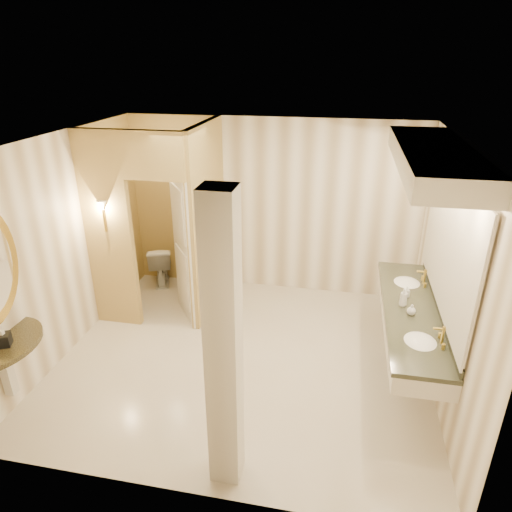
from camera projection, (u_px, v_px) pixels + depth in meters
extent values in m
plane|color=beige|center=(244.00, 357.00, 5.78)|extent=(4.50, 4.50, 0.00)
plane|color=white|center=(241.00, 141.00, 4.68)|extent=(4.50, 4.50, 0.00)
cube|color=white|center=(271.00, 207.00, 7.02)|extent=(4.50, 0.02, 2.70)
cube|color=white|center=(185.00, 369.00, 3.44)|extent=(4.50, 0.02, 2.70)
cube|color=white|center=(65.00, 246.00, 5.63)|extent=(0.02, 4.00, 2.70)
cube|color=white|center=(450.00, 278.00, 4.83)|extent=(0.02, 4.00, 2.70)
cube|color=tan|center=(207.00, 220.00, 6.49)|extent=(0.10, 1.50, 2.70)
cube|color=tan|center=(109.00, 233.00, 6.02)|extent=(0.65, 0.10, 2.70)
cube|color=tan|center=(153.00, 156.00, 5.46)|extent=(0.80, 0.10, 0.60)
cube|color=silver|center=(183.00, 250.00, 6.27)|extent=(0.50, 0.68, 2.10)
cylinder|color=gold|center=(104.00, 221.00, 5.87)|extent=(0.03, 0.03, 0.30)
cone|color=silver|center=(102.00, 206.00, 5.79)|extent=(0.14, 0.14, 0.14)
cube|color=silver|center=(411.00, 319.00, 5.23)|extent=(0.60, 2.42, 0.24)
cube|color=black|center=(412.00, 310.00, 5.18)|extent=(0.64, 2.46, 0.05)
cube|color=black|center=(439.00, 307.00, 5.11)|extent=(0.03, 2.42, 0.10)
ellipsoid|color=white|center=(420.00, 345.00, 4.61)|extent=(0.40, 0.44, 0.15)
cylinder|color=gold|center=(443.00, 336.00, 4.52)|extent=(0.03, 0.03, 0.22)
ellipsoid|color=white|center=(406.00, 285.00, 5.78)|extent=(0.40, 0.44, 0.15)
cylinder|color=gold|center=(424.00, 278.00, 5.69)|extent=(0.03, 0.03, 0.22)
cube|color=white|center=(451.00, 243.00, 4.79)|extent=(0.03, 2.42, 1.40)
cube|color=silver|center=(437.00, 157.00, 4.47)|extent=(0.75, 2.62, 0.22)
cube|color=silver|center=(6.00, 369.00, 4.69)|extent=(0.10, 0.10, 0.60)
cube|color=silver|center=(223.00, 350.00, 3.66)|extent=(0.26, 0.26, 2.70)
cube|color=black|center=(3.00, 340.00, 4.50)|extent=(0.17, 0.17, 0.13)
imported|color=white|center=(161.00, 264.00, 7.53)|extent=(0.57, 0.74, 0.67)
imported|color=beige|center=(407.00, 291.00, 5.40)|extent=(0.07, 0.08, 0.13)
imported|color=silver|center=(412.00, 310.00, 5.03)|extent=(0.13, 0.13, 0.12)
imported|color=#C6B28C|center=(404.00, 297.00, 5.19)|extent=(0.09, 0.09, 0.23)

